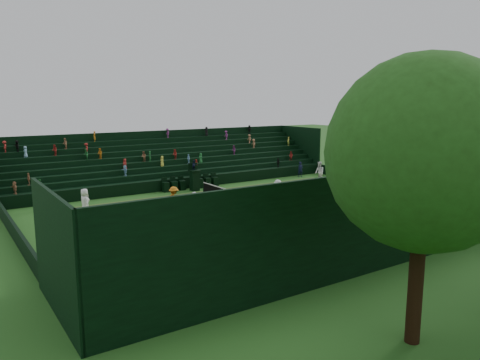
{
  "coord_description": "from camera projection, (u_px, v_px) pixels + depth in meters",
  "views": [
    {
      "loc": [
        29.38,
        -19.37,
        8.22
      ],
      "look_at": [
        0.0,
        0.0,
        2.0
      ],
      "focal_mm": 35.0,
      "sensor_mm": 36.0,
      "label": 1
    }
  ],
  "objects": [
    {
      "name": "ground",
      "position": [
        240.0,
        205.0,
        36.08
      ],
      "size": [
        160.0,
        160.0,
        0.0
      ],
      "primitive_type": "plane",
      "color": "#2C6720",
      "rests_on": "ground"
    },
    {
      "name": "court_surface",
      "position": [
        240.0,
        205.0,
        36.08
      ],
      "size": [
        12.97,
        26.77,
        0.01
      ],
      "primitive_type": "cube",
      "color": "#2C6622",
      "rests_on": "ground"
    },
    {
      "name": "perimeter_wall_north",
      "position": [
        379.0,
        180.0,
        44.61
      ],
      "size": [
        17.17,
        0.2,
        1.0
      ],
      "primitive_type": "cube",
      "color": "black",
      "rests_on": "ground"
    },
    {
      "name": "perimeter_wall_south",
      "position": [
        14.0,
        231.0,
        27.38
      ],
      "size": [
        17.17,
        0.2,
        1.0
      ],
      "primitive_type": "cube",
      "color": "black",
      "rests_on": "ground"
    },
    {
      "name": "perimeter_wall_east",
      "position": [
        315.0,
        224.0,
        29.02
      ],
      "size": [
        0.2,
        31.77,
        1.0
      ],
      "primitive_type": "cube",
      "color": "black",
      "rests_on": "ground"
    },
    {
      "name": "perimeter_wall_west",
      "position": [
        189.0,
        183.0,
        42.97
      ],
      "size": [
        0.2,
        31.77,
        1.0
      ],
      "primitive_type": "cube",
      "color": "black",
      "rests_on": "ground"
    },
    {
      "name": "north_grandstand",
      "position": [
        368.0,
        222.0,
        25.4
      ],
      "size": [
        6.6,
        32.0,
        4.9
      ],
      "color": "black",
      "rests_on": "ground"
    },
    {
      "name": "south_grandstand",
      "position": [
        170.0,
        166.0,
        46.22
      ],
      "size": [
        6.6,
        32.0,
        4.9
      ],
      "color": "black",
      "rests_on": "ground"
    },
    {
      "name": "tennis_net",
      "position": [
        240.0,
        199.0,
        35.99
      ],
      "size": [
        11.67,
        0.1,
        1.06
      ],
      "color": "black",
      "rests_on": "ground"
    },
    {
      "name": "umpire_chair",
      "position": [
        195.0,
        178.0,
        41.65
      ],
      "size": [
        0.88,
        0.88,
        2.76
      ],
      "color": "black",
      "rests_on": "ground"
    },
    {
      "name": "courtside_chairs",
      "position": [
        191.0,
        184.0,
        42.56
      ],
      "size": [
        0.57,
        5.54,
        1.24
      ],
      "color": "black",
      "rests_on": "ground"
    },
    {
      "name": "player_near_west",
      "position": [
        85.0,
        203.0,
        32.53
      ],
      "size": [
        1.05,
        0.75,
        1.99
      ],
      "primitive_type": "imported",
      "rotation": [
        0.0,
        0.0,
        3.27
      ],
      "color": "white",
      "rests_on": "ground"
    },
    {
      "name": "player_near_east",
      "position": [
        195.0,
        205.0,
        32.32
      ],
      "size": [
        0.77,
        0.63,
        1.83
      ],
      "primitive_type": "imported",
      "rotation": [
        0.0,
        0.0,
        3.48
      ],
      "color": "white",
      "rests_on": "ground"
    },
    {
      "name": "player_far_west",
      "position": [
        319.0,
        172.0,
        45.86
      ],
      "size": [
        1.15,
        0.99,
        2.03
      ],
      "primitive_type": "imported",
      "rotation": [
        0.0,
        0.0,
        -0.26
      ],
      "color": "white",
      "rests_on": "ground"
    },
    {
      "name": "player_far_east",
      "position": [
        278.0,
        190.0,
        37.51
      ],
      "size": [
        1.17,
        0.74,
        1.74
      ],
      "primitive_type": "imported",
      "rotation": [
        0.0,
        0.0,
        0.08
      ],
      "color": "white",
      "rests_on": "ground"
    },
    {
      "name": "line_judge_north",
      "position": [
        300.0,
        169.0,
        48.87
      ],
      "size": [
        0.47,
        0.64,
        1.61
      ],
      "primitive_type": "imported",
      "rotation": [
        0.0,
        0.0,
        1.42
      ],
      "color": "black",
      "rests_on": "ground"
    },
    {
      "name": "line_judge_south",
      "position": [
        45.0,
        200.0,
        34.41
      ],
      "size": [
        0.53,
        0.66,
        1.57
      ],
      "primitive_type": "imported",
      "rotation": [
        0.0,
        0.0,
        1.87
      ],
      "color": "black",
      "rests_on": "ground"
    }
  ]
}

